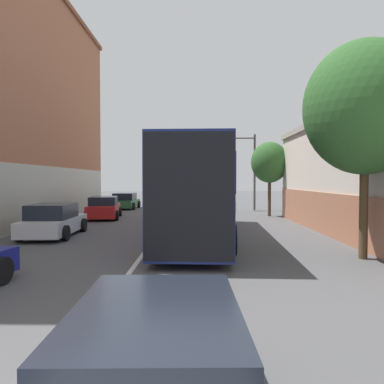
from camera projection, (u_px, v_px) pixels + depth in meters
lane_center_line at (159, 232)px, 17.58m from camera, size 0.14×45.06×0.01m
bus at (198, 188)px, 16.02m from camera, size 3.16×12.67×3.78m
parked_car_left_near at (104, 208)px, 23.71m from camera, size 2.45×4.71×1.39m
parked_car_left_mid at (54, 221)px, 16.19m from camera, size 2.16×4.43×1.41m
parked_car_left_distant at (125, 201)px, 31.71m from camera, size 2.14×4.12×1.33m
traffic_signal_gantry at (218, 153)px, 29.89m from camera, size 8.65×0.36×6.08m
street_tree_near at (365, 108)px, 11.43m from camera, size 3.73×3.36×6.71m
street_tree_far at (270, 163)px, 25.16m from camera, size 2.50×2.25×5.01m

